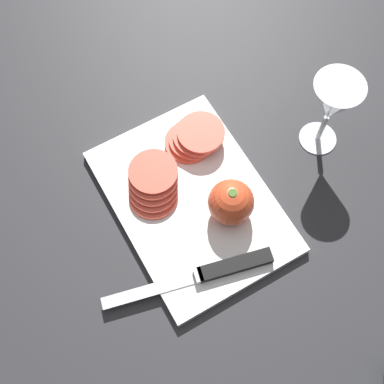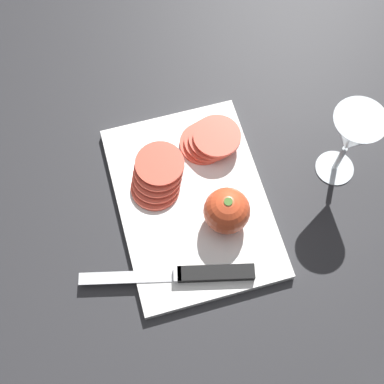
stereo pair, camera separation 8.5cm
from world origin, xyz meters
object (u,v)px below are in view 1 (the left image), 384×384
(tomato_slice_stack_near, at_px, (194,138))
(tomato_slice_stack_far, at_px, (153,184))
(wine_glass, at_px, (332,104))
(whole_tomato, at_px, (231,202))
(knife, at_px, (222,269))

(tomato_slice_stack_near, bearing_deg, tomato_slice_stack_far, 113.20)
(wine_glass, relative_size, whole_tomato, 2.14)
(wine_glass, relative_size, tomato_slice_stack_near, 1.55)
(whole_tomato, relative_size, knife, 0.28)
(tomato_slice_stack_near, bearing_deg, wine_glass, -115.68)
(whole_tomato, distance_m, tomato_slice_stack_near, 0.14)
(wine_glass, distance_m, tomato_slice_stack_far, 0.31)
(tomato_slice_stack_near, distance_m, tomato_slice_stack_far, 0.11)
(whole_tomato, bearing_deg, wine_glass, -77.88)
(knife, distance_m, tomato_slice_stack_far, 0.18)
(knife, relative_size, tomato_slice_stack_far, 2.52)
(wine_glass, xyz_separation_m, knife, (-0.12, 0.27, -0.09))
(knife, bearing_deg, tomato_slice_stack_far, -67.73)
(wine_glass, bearing_deg, tomato_slice_stack_near, 64.32)
(tomato_slice_stack_far, bearing_deg, tomato_slice_stack_near, -66.80)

